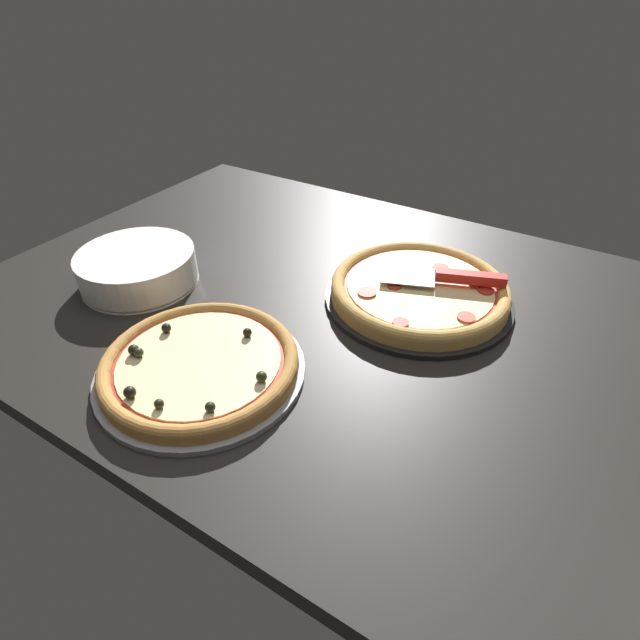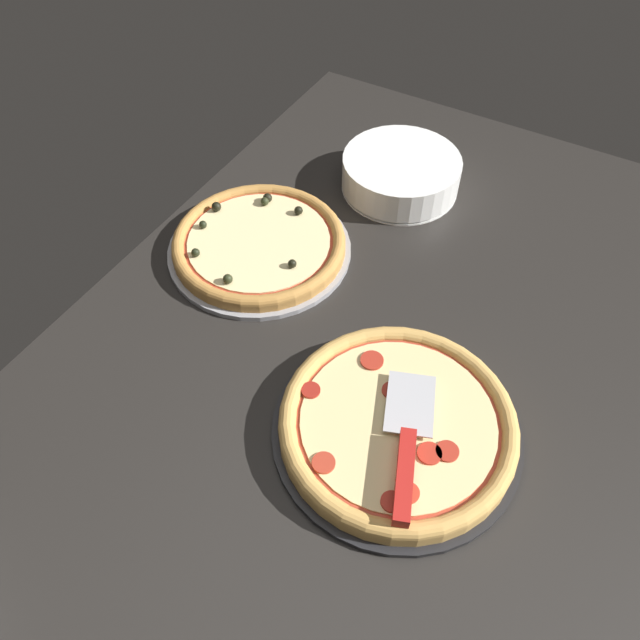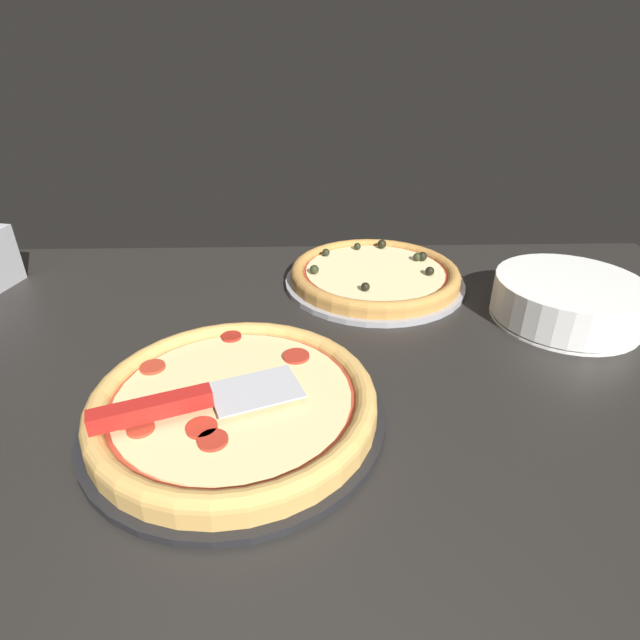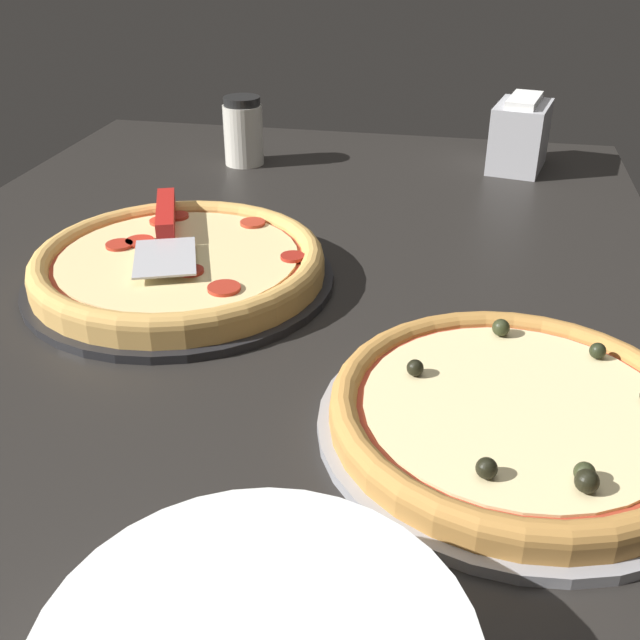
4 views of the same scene
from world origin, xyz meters
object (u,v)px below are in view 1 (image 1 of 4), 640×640
Objects in this scene: pizza_back at (200,363)px; plate_stack at (138,268)px; serving_spatula at (456,277)px; pizza_front at (419,289)px.

plate_stack is at bearing -25.76° from pizza_back.
serving_spatula is 63.81cm from plate_stack.
plate_stack is at bearing 24.84° from pizza_front.
plate_stack is at bearing 25.68° from serving_spatula.
pizza_front is 44.20cm from pizza_back.
serving_spatula reaches higher than pizza_back.
pizza_front is 1.46× the size of serving_spatula.
pizza_back is 1.35× the size of plate_stack.
pizza_back is 33.26cm from plate_stack.
pizza_front is at bearing 32.76° from serving_spatula.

